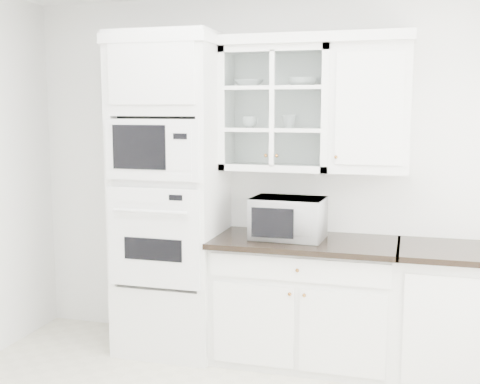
% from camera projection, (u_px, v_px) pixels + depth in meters
% --- Properties ---
extents(room_shell, '(4.00, 3.50, 2.70)m').
position_uv_depth(room_shell, '(227.00, 122.00, 3.32)').
color(room_shell, white).
rests_on(room_shell, ground).
extents(oven_column, '(0.76, 0.68, 2.40)m').
position_uv_depth(oven_column, '(171.00, 195.00, 4.55)').
color(oven_column, white).
rests_on(oven_column, ground).
extents(base_cabinet_run, '(1.32, 0.67, 0.92)m').
position_uv_depth(base_cabinet_run, '(305.00, 300.00, 4.40)').
color(base_cabinet_run, white).
rests_on(base_cabinet_run, ground).
extents(extra_base_cabinet, '(0.72, 0.67, 0.92)m').
position_uv_depth(extra_base_cabinet, '(449.00, 312.00, 4.13)').
color(extra_base_cabinet, white).
rests_on(extra_base_cabinet, ground).
extents(upper_cabinet_glass, '(0.80, 0.33, 0.90)m').
position_uv_depth(upper_cabinet_glass, '(277.00, 109.00, 4.41)').
color(upper_cabinet_glass, white).
rests_on(upper_cabinet_glass, room_shell).
extents(upper_cabinet_solid, '(0.55, 0.33, 0.90)m').
position_uv_depth(upper_cabinet_solid, '(371.00, 109.00, 4.22)').
color(upper_cabinet_solid, white).
rests_on(upper_cabinet_solid, room_shell).
extents(crown_molding, '(2.14, 0.38, 0.07)m').
position_uv_depth(crown_molding, '(263.00, 41.00, 4.34)').
color(crown_molding, white).
rests_on(crown_molding, room_shell).
extents(countertop_microwave, '(0.53, 0.45, 0.30)m').
position_uv_depth(countertop_microwave, '(289.00, 218.00, 4.35)').
color(countertop_microwave, white).
rests_on(countertop_microwave, base_cabinet_run).
extents(bowl_a, '(0.24, 0.24, 0.05)m').
position_uv_depth(bowl_a, '(249.00, 83.00, 4.42)').
color(bowl_a, white).
rests_on(bowl_a, upper_cabinet_glass).
extents(bowl_b, '(0.22, 0.22, 0.06)m').
position_uv_depth(bowl_b, '(303.00, 82.00, 4.35)').
color(bowl_b, white).
rests_on(bowl_b, upper_cabinet_glass).
extents(cup_a, '(0.12, 0.12, 0.08)m').
position_uv_depth(cup_a, '(250.00, 122.00, 4.45)').
color(cup_a, white).
rests_on(cup_a, upper_cabinet_glass).
extents(cup_b, '(0.12, 0.12, 0.10)m').
position_uv_depth(cup_b, '(289.00, 121.00, 4.41)').
color(cup_b, white).
rests_on(cup_b, upper_cabinet_glass).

